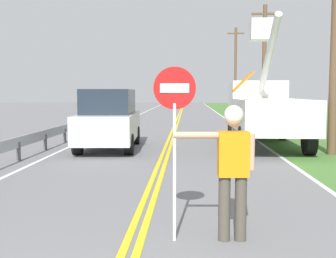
% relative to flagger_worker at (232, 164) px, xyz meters
% --- Properties ---
extents(centerline_yellow_left, '(0.11, 110.00, 0.01)m').
position_rel_flagger_worker_xyz_m(centerline_yellow_left, '(-1.40, 16.88, -1.04)').
color(centerline_yellow_left, yellow).
rests_on(centerline_yellow_left, ground).
extents(centerline_yellow_right, '(0.11, 110.00, 0.01)m').
position_rel_flagger_worker_xyz_m(centerline_yellow_right, '(-1.22, 16.88, -1.04)').
color(centerline_yellow_right, yellow).
rests_on(centerline_yellow_right, ground).
extents(edge_line_right, '(0.12, 110.00, 0.01)m').
position_rel_flagger_worker_xyz_m(edge_line_right, '(2.29, 16.88, -1.04)').
color(edge_line_right, silver).
rests_on(edge_line_right, ground).
extents(edge_line_left, '(0.12, 110.00, 0.01)m').
position_rel_flagger_worker_xyz_m(edge_line_left, '(-4.91, 16.88, -1.04)').
color(edge_line_left, silver).
rests_on(edge_line_left, ground).
extents(flagger_worker, '(1.09, 0.26, 1.83)m').
position_rel_flagger_worker_xyz_m(flagger_worker, '(0.00, 0.00, 0.00)').
color(flagger_worker, '#474238').
rests_on(flagger_worker, ground).
extents(stop_sign_paddle, '(0.56, 0.04, 2.33)m').
position_rel_flagger_worker_xyz_m(stop_sign_paddle, '(-0.77, -0.04, 0.66)').
color(stop_sign_paddle, silver).
rests_on(stop_sign_paddle, ground).
extents(utility_bucket_truck, '(2.78, 6.85, 4.86)m').
position_rel_flagger_worker_xyz_m(utility_bucket_truck, '(2.29, 10.43, 0.35)').
color(utility_bucket_truck, white).
rests_on(utility_bucket_truck, ground).
extents(oncoming_suv_nearest, '(2.09, 4.68, 2.10)m').
position_rel_flagger_worker_xyz_m(oncoming_suv_nearest, '(-3.35, 9.01, 0.01)').
color(oncoming_suv_nearest, silver).
rests_on(oncoming_suv_nearest, ground).
extents(utility_pole_near, '(1.80, 0.28, 8.30)m').
position_rel_flagger_worker_xyz_m(utility_pole_near, '(4.03, 8.02, 3.29)').
color(utility_pole_near, brown).
rests_on(utility_pole_near, ground).
extents(utility_pole_mid, '(1.80, 0.28, 7.86)m').
position_rel_flagger_worker_xyz_m(utility_pole_mid, '(4.59, 23.37, 3.07)').
color(utility_pole_mid, brown).
rests_on(utility_pole_mid, ground).
extents(utility_pole_far, '(1.80, 0.28, 8.88)m').
position_rel_flagger_worker_xyz_m(utility_pole_far, '(4.53, 40.03, 3.58)').
color(utility_pole_far, brown).
rests_on(utility_pole_far, ground).
extents(guardrail_left_shoulder, '(0.10, 32.00, 0.71)m').
position_rel_flagger_worker_xyz_m(guardrail_left_shoulder, '(-5.51, 12.00, -0.53)').
color(guardrail_left_shoulder, '#9EA0A3').
rests_on(guardrail_left_shoulder, ground).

